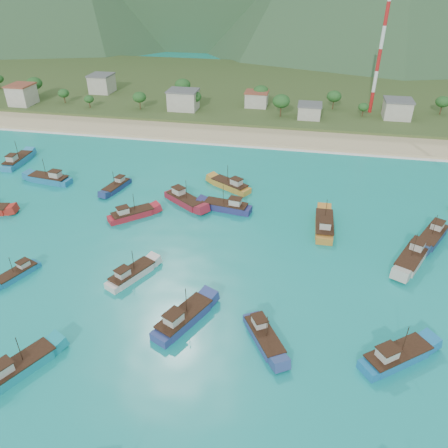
% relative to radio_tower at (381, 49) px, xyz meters
% --- Properties ---
extents(ground, '(600.00, 600.00, 0.00)m').
position_rel_radio_tower_xyz_m(ground, '(-40.18, -108.00, -23.25)').
color(ground, '#0C7C88').
rests_on(ground, ground).
extents(beach, '(400.00, 18.00, 1.20)m').
position_rel_radio_tower_xyz_m(beach, '(-40.18, -29.00, -23.25)').
color(beach, beige).
rests_on(beach, ground).
extents(land, '(400.00, 110.00, 2.40)m').
position_rel_radio_tower_xyz_m(land, '(-40.18, 32.00, -23.25)').
color(land, '#385123').
rests_on(land, ground).
extents(surf_line, '(400.00, 2.50, 0.08)m').
position_rel_radio_tower_xyz_m(surf_line, '(-40.18, -38.50, -23.25)').
color(surf_line, white).
rests_on(surf_line, ground).
extents(village, '(203.43, 31.82, 7.01)m').
position_rel_radio_tower_xyz_m(village, '(-38.70, -6.34, -18.60)').
color(village, beige).
rests_on(village, ground).
extents(vegetation, '(272.53, 26.41, 9.05)m').
position_rel_radio_tower_xyz_m(vegetation, '(-49.74, -4.87, -18.00)').
color(vegetation, '#235623').
rests_on(vegetation, ground).
extents(radio_tower, '(1.20, 1.20, 43.29)m').
position_rel_radio_tower_xyz_m(radio_tower, '(0.00, 0.00, 0.00)').
color(radio_tower, red).
rests_on(radio_tower, ground).
extents(boat_0, '(11.04, 8.40, 6.46)m').
position_rel_radio_tower_xyz_m(boat_0, '(-39.09, -67.92, -22.47)').
color(boat_0, '#C58930').
rests_on(boat_0, ground).
extents(boat_2, '(7.52, 9.85, 5.77)m').
position_rel_radio_tower_xyz_m(boat_2, '(-24.86, -117.08, -22.59)').
color(boat_2, navy).
rests_on(boat_2, ground).
extents(boat_4, '(4.67, 9.52, 5.40)m').
position_rel_radio_tower_xyz_m(boat_4, '(-66.77, -73.71, -22.66)').
color(boat_4, navy).
rests_on(boat_4, ground).
extents(boat_6, '(9.58, 9.08, 6.03)m').
position_rel_radio_tower_xyz_m(boat_6, '(-57.82, -86.29, -22.54)').
color(boat_6, '#A71D29').
rests_on(boat_6, ground).
extents(boat_8, '(11.11, 9.29, 6.67)m').
position_rel_radio_tower_xyz_m(boat_8, '(-48.14, -77.75, -22.43)').
color(boat_8, maroon).
rests_on(boat_8, ground).
extents(boat_12, '(7.79, 10.94, 6.32)m').
position_rel_radio_tower_xyz_m(boat_12, '(-57.28, -129.52, -22.49)').
color(boat_12, teal).
rests_on(boat_12, ground).
extents(boat_13, '(7.94, 11.67, 6.70)m').
position_rel_radio_tower_xyz_m(boat_13, '(-37.66, -115.85, -22.42)').
color(boat_13, navy).
rests_on(boat_13, ground).
extents(boat_14, '(11.68, 4.77, 6.70)m').
position_rel_radio_tower_xyz_m(boat_14, '(-85.12, -73.39, -22.42)').
color(boat_14, '#1E6FA2').
rests_on(boat_14, ground).
extents(boat_15, '(5.34, 8.53, 4.86)m').
position_rel_radio_tower_xyz_m(boat_15, '(-70.21, -110.20, -22.76)').
color(boat_15, '#1873A3').
rests_on(boat_15, ground).
extents(boat_18, '(3.65, 11.99, 7.06)m').
position_rel_radio_tower_xyz_m(boat_18, '(-16.09, -83.21, -22.36)').
color(boat_18, '#BA782A').
rests_on(boat_18, ground).
extents(boat_20, '(10.98, 9.43, 6.65)m').
position_rel_radio_tower_xyz_m(boat_20, '(-6.04, -117.38, -22.43)').
color(boat_20, '#166AA5').
rests_on(boat_20, ground).
extents(boat_21, '(11.35, 4.87, 6.49)m').
position_rel_radio_tower_xyz_m(boat_21, '(-37.85, -78.86, -22.46)').
color(boat_21, navy).
rests_on(boat_21, ground).
extents(boat_22, '(7.00, 10.09, 5.81)m').
position_rel_radio_tower_xyz_m(boat_22, '(-49.89, -106.64, -22.58)').
color(boat_22, silver).
rests_on(boat_22, ground).
extents(boat_23, '(8.17, 11.30, 6.55)m').
position_rel_radio_tower_xyz_m(boat_23, '(5.50, -83.02, -22.45)').
color(boat_23, navy).
rests_on(boat_23, ground).
extents(boat_24, '(8.45, 12.29, 7.06)m').
position_rel_radio_tower_xyz_m(boat_24, '(0.15, -91.88, -22.36)').
color(boat_24, '#B6B3A7').
rests_on(boat_24, ground).
extents(boat_27, '(3.89, 11.64, 6.80)m').
position_rel_radio_tower_xyz_m(boat_27, '(-100.24, -64.23, -22.40)').
color(boat_27, teal).
rests_on(boat_27, ground).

